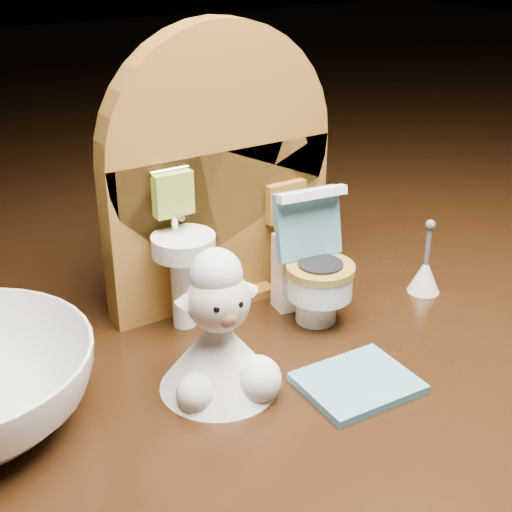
{
  "coord_description": "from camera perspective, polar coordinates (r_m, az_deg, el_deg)",
  "views": [
    {
      "loc": [
        -0.17,
        -0.25,
        0.19
      ],
      "look_at": [
        -0.01,
        0.02,
        0.05
      ],
      "focal_mm": 50.0,
      "sensor_mm": 36.0,
      "label": 1
    }
  ],
  "objects": [
    {
      "name": "backdrop_panel",
      "position": [
        0.38,
        -2.96,
        5.69
      ],
      "size": [
        0.13,
        0.05,
        0.15
      ],
      "color": "brown",
      "rests_on": "ground"
    },
    {
      "name": "toilet_brush",
      "position": [
        0.41,
        13.37,
        -1.32
      ],
      "size": [
        0.02,
        0.02,
        0.04
      ],
      "color": "white",
      "rests_on": "ground"
    },
    {
      "name": "toy_toilet",
      "position": [
        0.37,
        4.45,
        -1.2
      ],
      "size": [
        0.04,
        0.05,
        0.07
      ],
      "rotation": [
        0.0,
        0.0,
        -0.13
      ],
      "color": "white",
      "rests_on": "ground"
    },
    {
      "name": "bath_mat",
      "position": [
        0.33,
        8.11,
        -10.02
      ],
      "size": [
        0.05,
        0.04,
        0.0
      ],
      "primitive_type": "cube",
      "rotation": [
        0.0,
        0.0,
        -0.04
      ],
      "color": "teal",
      "rests_on": "ground"
    },
    {
      "name": "plush_lamb",
      "position": [
        0.32,
        -2.9,
        -6.88
      ],
      "size": [
        0.05,
        0.05,
        0.07
      ],
      "rotation": [
        0.0,
        0.0,
        -0.15
      ],
      "color": "white",
      "rests_on": "ground"
    }
  ]
}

